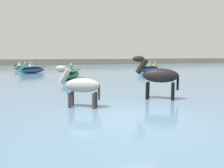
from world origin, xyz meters
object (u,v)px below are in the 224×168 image
object	(u,v)px
horse_lead_grey	(81,86)
boat_far_offshore	(71,74)
boat_near_port	(32,70)
boat_distant_west	(26,68)
horse_trailing_black	(158,77)
boat_distant_east	(149,69)

from	to	relation	value
horse_lead_grey	boat_far_offshore	bearing A→B (deg)	83.81
boat_near_port	boat_distant_west	bearing A→B (deg)	99.74
boat_far_offshore	horse_trailing_black	bearing A→B (deg)	-76.63
horse_trailing_black	boat_near_port	bearing A→B (deg)	107.53
horse_trailing_black	boat_near_port	world-z (taller)	horse_trailing_black
boat_distant_east	boat_distant_west	distance (m)	14.04
horse_trailing_black	boat_distant_west	world-z (taller)	horse_trailing_black
horse_lead_grey	boat_distant_east	bearing A→B (deg)	55.79
horse_lead_grey	boat_distant_west	world-z (taller)	horse_lead_grey
horse_trailing_black	boat_distant_west	bearing A→B (deg)	105.99
boat_far_offshore	boat_near_port	bearing A→B (deg)	113.00
horse_lead_grey	horse_trailing_black	size ratio (longest dim) A/B	0.84
boat_near_port	boat_far_offshore	size ratio (longest dim) A/B	0.78
horse_lead_grey	boat_distant_west	distance (m)	21.23
boat_distant_east	boat_distant_west	world-z (taller)	boat_distant_east
boat_far_offshore	boat_distant_west	distance (m)	11.59
boat_near_port	boat_distant_west	size ratio (longest dim) A/B	1.03
horse_lead_grey	boat_distant_east	size ratio (longest dim) A/B	0.54
boat_distant_east	boat_far_offshore	xyz separation A→B (m)	(-8.87, -4.59, 0.01)
horse_lead_grey	horse_trailing_black	bearing A→B (deg)	10.00
boat_near_port	horse_lead_grey	bearing A→B (deg)	-83.89
horse_trailing_black	boat_far_offshore	xyz separation A→B (m)	(-2.25, 9.47, -0.59)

